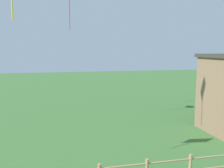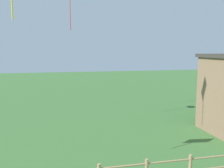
% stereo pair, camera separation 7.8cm
% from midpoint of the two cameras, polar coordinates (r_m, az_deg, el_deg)
% --- Properties ---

